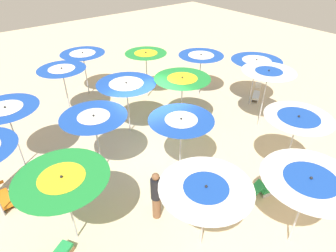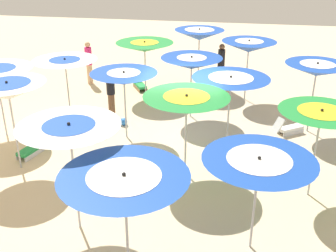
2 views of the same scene
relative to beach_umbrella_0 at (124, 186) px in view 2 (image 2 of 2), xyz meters
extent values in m
cube|color=beige|center=(-5.62, 0.10, -2.05)|extent=(41.46, 41.46, 0.04)
cylinder|color=#B2B2B7|center=(0.00, 0.00, -1.02)|extent=(0.05, 0.05, 2.02)
cone|color=#1947B2|center=(0.00, 0.00, -0.01)|extent=(2.28, 2.28, 0.42)
cone|color=white|center=(0.00, 0.00, 0.08)|extent=(1.29, 1.29, 0.24)
sphere|color=black|center=(0.00, 0.00, 0.23)|extent=(0.07, 0.07, 0.07)
cylinder|color=#B2B2B7|center=(-1.23, 2.28, -1.07)|extent=(0.05, 0.05, 1.92)
cone|color=#1947B2|center=(-1.23, 2.28, -0.11)|extent=(2.19, 2.19, 0.34)
cone|color=white|center=(-1.23, 2.28, -0.03)|extent=(1.24, 1.24, 0.19)
sphere|color=black|center=(-1.23, 2.28, 0.09)|extent=(0.07, 0.07, 0.07)
cylinder|color=#B2B2B7|center=(-3.44, 3.73, -0.98)|extent=(0.05, 0.05, 2.10)
cone|color=#1E8C38|center=(-3.44, 3.73, 0.07)|extent=(1.98, 1.98, 0.34)
cone|color=yellow|center=(-3.44, 3.73, 0.15)|extent=(1.10, 1.10, 0.19)
sphere|color=black|center=(-3.44, 3.73, 0.27)|extent=(0.07, 0.07, 0.07)
cylinder|color=#B2B2B7|center=(-1.21, -1.47, -0.88)|extent=(0.05, 0.05, 2.30)
cone|color=white|center=(-1.21, -1.47, 0.27)|extent=(2.09, 2.09, 0.41)
cone|color=#1947B2|center=(-1.21, -1.47, 0.38)|extent=(1.06, 1.06, 0.21)
sphere|color=black|center=(-1.21, -1.47, 0.51)|extent=(0.07, 0.07, 0.07)
cylinder|color=#B2B2B7|center=(-3.91, 0.53, -0.99)|extent=(0.05, 0.05, 2.08)
cone|color=#1E8C38|center=(-3.91, 0.53, 0.05)|extent=(2.23, 2.23, 0.34)
cone|color=yellow|center=(-3.91, 0.53, 0.13)|extent=(1.19, 1.19, 0.18)
sphere|color=black|center=(-3.91, 0.53, 0.25)|extent=(0.07, 0.07, 0.07)
cylinder|color=#B2B2B7|center=(-5.83, 1.57, -1.01)|extent=(0.05, 0.05, 2.04)
cone|color=#1947B2|center=(-5.83, 1.57, 0.01)|extent=(2.29, 2.29, 0.31)
cone|color=white|center=(-5.83, 1.57, 0.08)|extent=(1.32, 1.32, 0.18)
sphere|color=black|center=(-5.83, 1.57, 0.19)|extent=(0.07, 0.07, 0.07)
cylinder|color=#B2B2B7|center=(-7.32, 4.19, -0.97)|extent=(0.05, 0.05, 2.12)
cone|color=#1947B2|center=(-7.32, 4.19, 0.09)|extent=(1.99, 1.99, 0.39)
cone|color=white|center=(-7.32, 4.19, 0.18)|extent=(1.09, 1.09, 0.21)
sphere|color=black|center=(-7.32, 4.19, 0.31)|extent=(0.07, 0.07, 0.07)
cylinder|color=#B2B2B7|center=(-3.38, -4.07, -0.89)|extent=(0.05, 0.05, 2.28)
cone|color=white|center=(-3.38, -4.07, 0.25)|extent=(1.99, 1.99, 0.44)
cone|color=#1947B2|center=(-3.38, -4.07, 0.34)|extent=(1.21, 1.21, 0.27)
sphere|color=black|center=(-3.38, -4.07, 0.50)|extent=(0.07, 0.07, 0.07)
cylinder|color=#B2B2B7|center=(-5.81, -1.66, -1.04)|extent=(0.05, 0.05, 1.98)
cone|color=#1947B2|center=(-5.81, -1.66, -0.05)|extent=(2.07, 2.07, 0.38)
cone|color=white|center=(-5.81, -1.66, 0.05)|extent=(1.02, 1.02, 0.19)
sphere|color=black|center=(-5.81, -1.66, 0.17)|extent=(0.07, 0.07, 0.07)
cylinder|color=#B2B2B7|center=(-7.87, 0.16, -1.04)|extent=(0.05, 0.05, 1.97)
cone|color=#1947B2|center=(-7.87, 0.16, -0.06)|extent=(2.13, 2.13, 0.41)
cone|color=white|center=(-7.87, 0.16, 0.05)|extent=(1.03, 1.03, 0.20)
sphere|color=black|center=(-7.87, 0.16, 0.18)|extent=(0.07, 0.07, 0.07)
cylinder|color=#B2B2B7|center=(-9.96, 2.09, -0.96)|extent=(0.05, 0.05, 2.14)
cone|color=#1947B2|center=(-9.96, 2.09, 0.10)|extent=(2.08, 2.08, 0.43)
cone|color=white|center=(-9.96, 2.09, 0.21)|extent=(1.08, 1.08, 0.22)
sphere|color=black|center=(-9.96, 2.09, 0.35)|extent=(0.07, 0.07, 0.07)
cylinder|color=#B2B2B7|center=(-5.23, -5.57, -1.00)|extent=(0.05, 0.05, 2.07)
cylinder|color=#B2B2B7|center=(-7.17, -4.16, -1.07)|extent=(0.05, 0.05, 1.93)
cone|color=white|center=(-7.17, -4.16, -0.10)|extent=(2.23, 2.23, 0.31)
cone|color=#1947B2|center=(-7.17, -4.16, -0.02)|extent=(1.07, 1.07, 0.15)
sphere|color=black|center=(-7.17, -4.16, 0.08)|extent=(0.07, 0.07, 0.07)
cylinder|color=#B2B2B7|center=(-9.70, -1.92, -1.03)|extent=(0.05, 0.05, 2.01)
cone|color=#1E8C38|center=(-9.70, -1.92, -0.02)|extent=(2.27, 2.27, 0.37)
cone|color=yellow|center=(-9.70, -1.92, 0.08)|extent=(1.11, 1.11, 0.18)
sphere|color=black|center=(-9.70, -1.92, 0.19)|extent=(0.07, 0.07, 0.07)
cylinder|color=#B2B2B7|center=(-11.11, 0.07, -0.90)|extent=(0.05, 0.05, 2.26)
cone|color=#1947B2|center=(-11.11, 0.07, 0.23)|extent=(2.05, 2.05, 0.43)
cone|color=white|center=(-11.11, 0.07, 0.33)|extent=(1.22, 1.22, 0.26)
sphere|color=black|center=(-11.11, 0.07, 0.48)|extent=(0.07, 0.07, 0.07)
cube|color=#333338|center=(-10.78, 0.56, -1.96)|extent=(0.06, 0.84, 0.14)
cube|color=#333338|center=(-11.09, 0.55, -1.96)|extent=(0.06, 0.84, 0.14)
cube|color=orange|center=(-10.93, 0.56, -1.84)|extent=(0.33, 0.84, 0.10)
cube|color=orange|center=(-10.95, 1.13, -1.64)|extent=(0.32, 0.35, 0.34)
cube|color=silver|center=(-4.05, -3.99, -1.96)|extent=(0.80, 0.23, 0.14)
cube|color=silver|center=(-4.12, -4.30, -1.96)|extent=(0.80, 0.23, 0.14)
cube|color=green|center=(-4.09, -4.15, -1.84)|extent=(0.87, 0.51, 0.10)
cube|color=green|center=(-4.66, -4.01, -1.64)|extent=(0.46, 0.41, 0.35)
cube|color=silver|center=(-7.15, 3.52, -1.96)|extent=(0.51, 0.70, 0.14)
cube|color=silver|center=(-6.89, 3.70, -1.96)|extent=(0.51, 0.70, 0.14)
cube|color=white|center=(-7.02, 3.61, -1.84)|extent=(0.74, 0.86, 0.10)
cube|color=white|center=(-6.71, 3.17, -1.60)|extent=(0.41, 0.41, 0.41)
cube|color=olive|center=(-10.47, -2.18, -1.96)|extent=(0.79, 0.50, 0.14)
cube|color=olive|center=(-10.30, -2.47, -1.96)|extent=(0.79, 0.50, 0.14)
cube|color=green|center=(-10.39, -2.33, -1.84)|extent=(0.95, 0.75, 0.10)
cube|color=green|center=(-10.93, -2.66, -1.60)|extent=(0.52, 0.49, 0.42)
cylinder|color=brown|center=(-11.26, 1.02, -1.59)|extent=(0.24, 0.24, 0.88)
cylinder|color=black|center=(-11.26, 1.02, -0.76)|extent=(0.30, 0.30, 0.77)
sphere|color=brown|center=(-11.26, 1.02, -0.25)|extent=(0.24, 0.24, 0.24)
cylinder|color=brown|center=(-7.57, -2.70, -1.64)|extent=(0.24, 0.24, 0.78)
cylinder|color=black|center=(-7.57, -2.70, -0.91)|extent=(0.30, 0.30, 0.68)
sphere|color=brown|center=(-7.57, -2.70, -0.47)|extent=(0.21, 0.21, 0.21)
cylinder|color=#D8A87F|center=(-10.75, -4.70, -1.60)|extent=(0.24, 0.24, 0.87)
cylinder|color=#D82672|center=(-10.75, -4.70, -0.78)|extent=(0.30, 0.30, 0.76)
sphere|color=#D8A87F|center=(-10.75, -4.70, -0.28)|extent=(0.24, 0.24, 0.24)
sphere|color=#337FE5|center=(-6.67, -2.00, -1.90)|extent=(0.26, 0.26, 0.26)
camera|label=1|loc=(-10.84, -7.43, 4.94)|focal=31.27mm
camera|label=2|loc=(5.66, 1.78, 3.84)|focal=43.51mm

